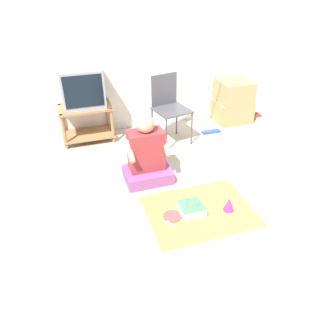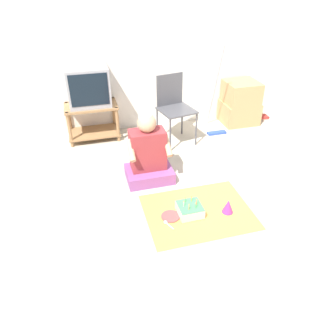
{
  "view_description": "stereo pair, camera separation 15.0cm",
  "coord_description": "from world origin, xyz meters",
  "views": [
    {
      "loc": [
        -1.67,
        -2.51,
        2.18
      ],
      "look_at": [
        -0.75,
        0.22,
        0.35
      ],
      "focal_mm": 35.0,
      "sensor_mm": 36.0,
      "label": 1
    },
    {
      "loc": [
        -1.53,
        -2.56,
        2.18
      ],
      "look_at": [
        -0.75,
        0.22,
        0.35
      ],
      "focal_mm": 35.0,
      "sensor_mm": 36.0,
      "label": 2
    }
  ],
  "objects": [
    {
      "name": "cardboard_box_stack",
      "position": [
        0.84,
        1.78,
        0.32
      ],
      "size": [
        0.54,
        0.47,
        0.65
      ],
      "color": "tan",
      "rests_on": "ground_plane"
    },
    {
      "name": "tv_stand",
      "position": [
        -1.4,
        1.83,
        0.3
      ],
      "size": [
        0.71,
        0.44,
        0.51
      ],
      "color": "#997047",
      "rests_on": "ground_plane"
    },
    {
      "name": "person_seated",
      "position": [
        -0.88,
        0.6,
        0.31
      ],
      "size": [
        0.53,
        0.4,
        0.88
      ],
      "color": "#8C4C8C",
      "rests_on": "ground_plane"
    },
    {
      "name": "party_cloth",
      "position": [
        -0.53,
        -0.14,
        0.0
      ],
      "size": [
        1.08,
        0.85,
        0.01
      ],
      "color": "#EFA84C",
      "rests_on": "ground_plane"
    },
    {
      "name": "paper_plate",
      "position": [
        -0.83,
        -0.15,
        0.01
      ],
      "size": [
        0.19,
        0.19,
        0.01
      ],
      "color": "#D84C4C",
      "rests_on": "party_cloth"
    },
    {
      "name": "book_pile",
      "position": [
        1.29,
        1.79,
        0.03
      ],
      "size": [
        0.16,
        0.14,
        0.05
      ],
      "color": "beige",
      "rests_on": "ground_plane"
    },
    {
      "name": "tv",
      "position": [
        -1.4,
        1.83,
        0.76
      ],
      "size": [
        0.55,
        0.4,
        0.51
      ],
      "color": "#99999E",
      "rests_on": "tv_stand"
    },
    {
      "name": "party_hat_blue",
      "position": [
        -0.25,
        -0.23,
        0.08
      ],
      "size": [
        0.11,
        0.11,
        0.15
      ],
      "color": "#CC338C",
      "rests_on": "party_cloth"
    },
    {
      "name": "wall_back",
      "position": [
        0.0,
        2.07,
        1.27
      ],
      "size": [
        6.4,
        0.06,
        2.55
      ],
      "color": "silver",
      "rests_on": "ground_plane"
    },
    {
      "name": "birthday_cake",
      "position": [
        -0.63,
        -0.15,
        0.06
      ],
      "size": [
        0.24,
        0.24,
        0.17
      ],
      "color": "#F4E0C6",
      "rests_on": "party_cloth"
    },
    {
      "name": "folding_chair",
      "position": [
        -0.32,
        1.47,
        0.54
      ],
      "size": [
        0.52,
        0.51,
        0.92
      ],
      "color": "#4C4C51",
      "rests_on": "ground_plane"
    },
    {
      "name": "dust_mop",
      "position": [
        0.35,
        1.59,
        0.38
      ],
      "size": [
        0.28,
        0.45,
        1.27
      ],
      "color": "#2D4CB2",
      "rests_on": "ground_plane"
    },
    {
      "name": "plastic_spoon_near",
      "position": [
        -0.89,
        -0.23,
        0.01
      ],
      "size": [
        0.07,
        0.14,
        0.01
      ],
      "color": "white",
      "rests_on": "party_cloth"
    },
    {
      "name": "ground_plane",
      "position": [
        0.0,
        0.0,
        0.0
      ],
      "size": [
        16.0,
        16.0,
        0.0
      ],
      "primitive_type": "plane",
      "color": "#BCB29E"
    }
  ]
}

